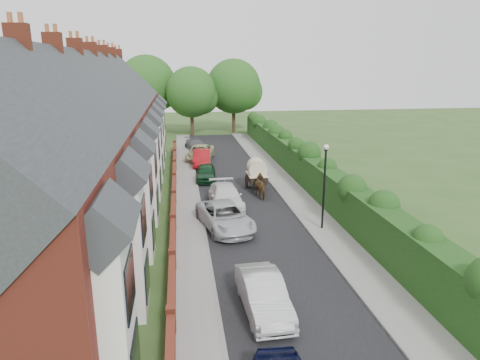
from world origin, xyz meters
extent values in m
plane|color=#2D4C1E|center=(0.00, 0.00, 0.00)|extent=(140.00, 140.00, 0.00)
cube|color=black|center=(-0.50, 11.00, 0.01)|extent=(6.00, 58.00, 0.02)
cube|color=gray|center=(3.60, 11.00, 0.06)|extent=(2.20, 58.00, 0.12)
cube|color=gray|center=(-4.35, 11.00, 0.06)|extent=(1.70, 58.00, 0.12)
cube|color=gray|center=(2.55, 11.00, 0.07)|extent=(0.18, 58.00, 0.13)
cube|color=gray|center=(-3.55, 11.00, 0.07)|extent=(0.18, 58.00, 0.13)
cube|color=#113410|center=(5.40, 11.00, 1.25)|extent=(1.50, 58.00, 2.50)
cube|color=maroon|center=(-11.00, 10.00, 3.25)|extent=(8.00, 40.00, 6.50)
cube|color=#262A2E|center=(-11.00, 10.00, 6.50)|extent=(8.00, 40.20, 8.00)
cube|color=white|center=(-6.65, -8.10, 2.60)|extent=(0.70, 2.40, 5.20)
cube|color=black|center=(-6.28, -8.10, 1.40)|extent=(0.06, 1.80, 1.60)
cube|color=black|center=(-6.28, -8.10, 3.80)|extent=(0.06, 1.80, 1.60)
cube|color=#262A2E|center=(-6.80, -8.10, 5.60)|extent=(1.70, 2.60, 1.70)
cube|color=#3F2D2D|center=(-6.96, -6.00, 1.05)|extent=(0.08, 0.90, 2.10)
cube|color=white|center=(-6.95, -6.10, 4.40)|extent=(0.12, 1.20, 1.60)
cube|color=white|center=(-6.65, -3.10, 2.60)|extent=(0.70, 2.40, 5.20)
cube|color=black|center=(-6.28, -3.10, 1.40)|extent=(0.06, 1.80, 1.60)
cube|color=black|center=(-6.28, -3.10, 3.80)|extent=(0.06, 1.80, 1.60)
cube|color=#262A2E|center=(-6.80, -3.10, 5.60)|extent=(1.70, 2.60, 1.70)
cube|color=#3F2D2D|center=(-6.96, -1.00, 1.05)|extent=(0.08, 0.90, 2.10)
cube|color=white|center=(-6.95, -1.10, 4.40)|extent=(0.12, 1.20, 1.60)
cube|color=white|center=(-6.65, 1.90, 2.60)|extent=(0.70, 2.40, 5.20)
cube|color=black|center=(-6.28, 1.90, 1.40)|extent=(0.06, 1.80, 1.60)
cube|color=black|center=(-6.28, 1.90, 3.80)|extent=(0.06, 1.80, 1.60)
cube|color=#262A2E|center=(-6.80, 1.90, 5.60)|extent=(1.70, 2.60, 1.70)
cube|color=#3F2D2D|center=(-6.96, 4.00, 1.05)|extent=(0.08, 0.90, 2.10)
cube|color=white|center=(-6.95, 3.90, 4.40)|extent=(0.12, 1.20, 1.60)
cube|color=white|center=(-6.65, 6.90, 2.60)|extent=(0.70, 2.40, 5.20)
cube|color=black|center=(-6.28, 6.90, 1.40)|extent=(0.06, 1.80, 1.60)
cube|color=black|center=(-6.28, 6.90, 3.80)|extent=(0.06, 1.80, 1.60)
cube|color=#262A2E|center=(-6.80, 6.90, 5.60)|extent=(1.70, 2.60, 1.70)
cube|color=#3F2D2D|center=(-6.96, 9.00, 1.05)|extent=(0.08, 0.90, 2.10)
cube|color=white|center=(-6.95, 8.90, 4.40)|extent=(0.12, 1.20, 1.60)
cube|color=white|center=(-6.65, 11.90, 2.60)|extent=(0.70, 2.40, 5.20)
cube|color=black|center=(-6.28, 11.90, 1.40)|extent=(0.06, 1.80, 1.60)
cube|color=black|center=(-6.28, 11.90, 3.80)|extent=(0.06, 1.80, 1.60)
cube|color=#262A2E|center=(-6.80, 11.90, 5.60)|extent=(1.70, 2.60, 1.70)
cube|color=#3F2D2D|center=(-6.96, 14.00, 1.05)|extent=(0.08, 0.90, 2.10)
cube|color=white|center=(-6.95, 13.90, 4.40)|extent=(0.12, 1.20, 1.60)
cube|color=white|center=(-6.65, 16.90, 2.60)|extent=(0.70, 2.40, 5.20)
cube|color=black|center=(-6.28, 16.90, 1.40)|extent=(0.06, 1.80, 1.60)
cube|color=black|center=(-6.28, 16.90, 3.80)|extent=(0.06, 1.80, 1.60)
cube|color=#262A2E|center=(-6.80, 16.90, 5.60)|extent=(1.70, 2.60, 1.70)
cube|color=#3F2D2D|center=(-6.96, 19.00, 1.05)|extent=(0.08, 0.90, 2.10)
cube|color=white|center=(-6.95, 18.90, 4.40)|extent=(0.12, 1.20, 1.60)
cube|color=white|center=(-6.65, 21.90, 2.60)|extent=(0.70, 2.40, 5.20)
cube|color=black|center=(-6.28, 21.90, 1.40)|extent=(0.06, 1.80, 1.60)
cube|color=black|center=(-6.28, 21.90, 3.80)|extent=(0.06, 1.80, 1.60)
cube|color=#262A2E|center=(-6.80, 21.90, 5.60)|extent=(1.70, 2.60, 1.70)
cube|color=#3F2D2D|center=(-6.96, 24.00, 1.05)|extent=(0.08, 0.90, 2.10)
cube|color=white|center=(-6.95, 23.90, 4.40)|extent=(0.12, 1.20, 1.60)
cube|color=white|center=(-6.65, 26.90, 2.60)|extent=(0.70, 2.40, 5.20)
cube|color=black|center=(-6.28, 26.90, 1.40)|extent=(0.06, 1.80, 1.60)
cube|color=black|center=(-6.28, 26.90, 3.80)|extent=(0.06, 1.80, 1.60)
cube|color=#262A2E|center=(-6.80, 26.90, 5.60)|extent=(1.70, 2.60, 1.70)
cube|color=#3F2D2D|center=(-6.96, 29.00, 1.05)|extent=(0.08, 0.90, 2.10)
cube|color=white|center=(-6.95, 28.90, 4.40)|extent=(0.12, 1.20, 1.60)
cube|color=brown|center=(-11.00, 0.00, 10.30)|extent=(0.90, 0.50, 1.60)
cylinder|color=#9C572E|center=(-11.20, 0.00, 11.25)|extent=(0.20, 0.20, 0.50)
cylinder|color=#9C572E|center=(-10.80, 0.00, 11.25)|extent=(0.20, 0.20, 0.50)
cube|color=brown|center=(-11.00, 5.00, 10.30)|extent=(0.90, 0.50, 1.60)
cylinder|color=#9C572E|center=(-11.20, 5.00, 11.25)|extent=(0.20, 0.20, 0.50)
cylinder|color=#9C572E|center=(-10.80, 5.00, 11.25)|extent=(0.20, 0.20, 0.50)
cube|color=brown|center=(-11.00, 10.00, 10.30)|extent=(0.90, 0.50, 1.60)
cylinder|color=#9C572E|center=(-11.20, 10.00, 11.25)|extent=(0.20, 0.20, 0.50)
cylinder|color=#9C572E|center=(-10.80, 10.00, 11.25)|extent=(0.20, 0.20, 0.50)
cube|color=brown|center=(-11.00, 15.00, 10.30)|extent=(0.90, 0.50, 1.60)
cylinder|color=#9C572E|center=(-11.20, 15.00, 11.25)|extent=(0.20, 0.20, 0.50)
cylinder|color=#9C572E|center=(-10.80, 15.00, 11.25)|extent=(0.20, 0.20, 0.50)
cube|color=brown|center=(-11.00, 20.00, 10.30)|extent=(0.90, 0.50, 1.60)
cylinder|color=#9C572E|center=(-11.20, 20.00, 11.25)|extent=(0.20, 0.20, 0.50)
cylinder|color=#9C572E|center=(-10.80, 20.00, 11.25)|extent=(0.20, 0.20, 0.50)
cube|color=brown|center=(-11.00, 25.00, 10.30)|extent=(0.90, 0.50, 1.60)
cylinder|color=#9C572E|center=(-11.20, 25.00, 11.25)|extent=(0.20, 0.20, 0.50)
cylinder|color=#9C572E|center=(-10.80, 25.00, 11.25)|extent=(0.20, 0.20, 0.50)
cube|color=brown|center=(-11.00, 30.00, 10.30)|extent=(0.90, 0.50, 1.60)
cylinder|color=#9C572E|center=(-11.20, 30.00, 11.25)|extent=(0.20, 0.20, 0.50)
cylinder|color=#9C572E|center=(-10.80, 30.00, 11.25)|extent=(0.20, 0.20, 0.50)
cube|color=brown|center=(-5.35, -2.50, 0.45)|extent=(0.30, 4.70, 0.90)
cube|color=brown|center=(-5.35, 2.50, 0.45)|extent=(0.30, 4.70, 0.90)
cube|color=brown|center=(-5.35, 7.50, 0.45)|extent=(0.30, 4.70, 0.90)
cube|color=brown|center=(-5.35, 12.50, 0.45)|extent=(0.30, 4.70, 0.90)
cube|color=brown|center=(-5.35, 17.50, 0.45)|extent=(0.30, 4.70, 0.90)
cube|color=brown|center=(-5.35, 22.50, 0.45)|extent=(0.30, 4.70, 0.90)
cube|color=brown|center=(-5.35, 27.50, 0.45)|extent=(0.30, 4.70, 0.90)
cube|color=brown|center=(-5.35, -5.00, 0.55)|extent=(0.35, 0.35, 1.10)
cube|color=brown|center=(-5.35, 0.00, 0.55)|extent=(0.35, 0.35, 1.10)
cube|color=brown|center=(-5.35, 5.00, 0.55)|extent=(0.35, 0.35, 1.10)
cube|color=brown|center=(-5.35, 10.00, 0.55)|extent=(0.35, 0.35, 1.10)
cube|color=brown|center=(-5.35, 15.00, 0.55)|extent=(0.35, 0.35, 1.10)
cube|color=brown|center=(-5.35, 20.00, 0.55)|extent=(0.35, 0.35, 1.10)
cube|color=brown|center=(-5.35, 25.00, 0.55)|extent=(0.35, 0.35, 1.10)
cube|color=brown|center=(-5.35, 30.00, 0.55)|extent=(0.35, 0.35, 1.10)
cylinder|color=black|center=(3.40, 4.00, 2.40)|extent=(0.12, 0.12, 4.80)
cylinder|color=black|center=(3.40, 4.00, 4.85)|extent=(0.20, 0.20, 0.10)
sphere|color=silver|center=(3.40, 4.00, 5.00)|extent=(0.32, 0.32, 0.32)
cylinder|color=#332316|center=(-3.00, 40.00, 2.38)|extent=(0.50, 0.50, 4.75)
sphere|color=#204D19|center=(-3.00, 40.00, 5.89)|extent=(6.80, 6.80, 6.80)
sphere|color=#204D19|center=(-1.64, 40.30, 5.23)|extent=(4.76, 4.76, 4.76)
cylinder|color=#332316|center=(3.00, 42.00, 2.62)|extent=(0.50, 0.50, 5.25)
sphere|color=#204D19|center=(3.00, 42.00, 6.51)|extent=(7.60, 7.60, 7.60)
sphere|color=#204D19|center=(4.52, 42.30, 5.78)|extent=(5.32, 5.32, 5.32)
cylinder|color=#332316|center=(-9.00, 43.00, 2.75)|extent=(0.50, 0.50, 5.50)
sphere|color=#204D19|center=(-9.00, 43.00, 6.82)|extent=(8.00, 8.00, 8.00)
sphere|color=#204D19|center=(-7.40, 43.30, 6.05)|extent=(5.60, 5.60, 5.60)
imported|color=silver|center=(-1.74, -4.01, 0.74)|extent=(1.76, 4.53, 1.47)
imported|color=silver|center=(-2.29, 5.00, 0.75)|extent=(3.56, 5.81, 1.50)
imported|color=white|center=(-1.80, 8.99, 0.74)|extent=(2.23, 5.19, 1.49)
imported|color=#10361B|center=(-2.69, 16.20, 0.68)|extent=(1.94, 4.12, 1.36)
imported|color=#9F1117|center=(-2.75, 21.79, 0.76)|extent=(1.90, 4.73, 1.53)
imported|color=beige|center=(-2.74, 24.33, 0.75)|extent=(3.48, 5.75, 1.49)
imported|color=#585C60|center=(-3.00, 29.48, 0.64)|extent=(2.65, 4.66, 1.27)
imported|color=#4A341B|center=(1.08, 10.79, 0.84)|extent=(1.24, 2.12, 1.69)
cube|color=black|center=(1.08, 12.93, 0.95)|extent=(1.34, 2.23, 0.56)
cylinder|color=beige|center=(1.08, 12.93, 1.72)|extent=(1.45, 1.39, 1.45)
cube|color=beige|center=(1.08, 12.93, 1.22)|extent=(1.47, 2.28, 0.04)
cylinder|color=black|center=(0.36, 13.59, 0.50)|extent=(0.09, 1.00, 1.00)
cylinder|color=black|center=(1.80, 13.59, 0.50)|extent=(0.09, 1.00, 1.00)
cylinder|color=black|center=(0.69, 11.70, 1.00)|extent=(0.06, 2.00, 0.06)
cylinder|color=black|center=(1.47, 11.70, 1.00)|extent=(0.06, 2.00, 0.06)
camera|label=1|loc=(-4.80, -18.86, 9.54)|focal=32.00mm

